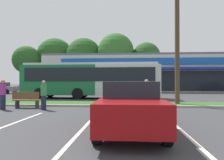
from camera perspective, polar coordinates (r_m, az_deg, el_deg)
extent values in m
cube|color=#2D5B23|center=(13.77, 0.99, -6.67)|extent=(56.00, 2.20, 0.12)
cube|color=#99968C|center=(12.56, 0.69, -7.27)|extent=(56.00, 0.24, 0.12)
cube|color=silver|center=(8.67, -25.36, -10.68)|extent=(0.12, 4.80, 0.01)
cube|color=silver|center=(6.10, -9.93, -15.12)|extent=(0.12, 4.80, 0.01)
cube|color=silver|center=(6.09, 21.22, -15.13)|extent=(0.12, 4.80, 0.01)
cube|color=beige|center=(36.49, 8.33, 1.40)|extent=(30.97, 13.19, 5.48)
cube|color=black|center=(29.86, 9.28, -0.28)|extent=(26.02, 0.08, 2.85)
cube|color=navy|center=(29.26, 9.39, 3.15)|extent=(29.11, 1.40, 0.35)
cube|color=#1959AD|center=(29.96, 9.28, 5.17)|extent=(24.78, 0.16, 0.99)
cube|color=slate|center=(36.70, 8.32, 5.91)|extent=(30.97, 13.19, 0.30)
cylinder|color=#473323|center=(47.61, -22.72, 0.13)|extent=(0.44, 0.44, 4.03)
sphere|color=#23511E|center=(47.84, -22.70, 5.23)|extent=(5.97, 5.97, 5.97)
cylinder|color=#473323|center=(48.77, -15.60, 0.21)|extent=(0.44, 0.44, 4.22)
sphere|color=#23511E|center=(49.11, -15.59, 6.33)|extent=(8.34, 8.34, 8.34)
cylinder|color=#473323|center=(45.09, -7.86, 0.34)|extent=(0.44, 0.44, 4.37)
sphere|color=#23511E|center=(45.44, -7.85, 6.74)|extent=(7.67, 7.67, 7.67)
cylinder|color=#473323|center=(42.74, 1.05, 0.84)|extent=(0.44, 0.44, 5.05)
sphere|color=#2D6026|center=(43.20, 1.05, 7.97)|extent=(7.57, 7.57, 7.57)
cylinder|color=#473323|center=(43.58, 9.56, 0.59)|extent=(0.44, 0.44, 4.70)
sphere|color=#23511E|center=(43.90, 9.55, 6.54)|extent=(5.87, 5.87, 5.87)
cylinder|color=#4C3826|center=(14.48, 17.72, 15.14)|extent=(0.30, 0.30, 10.88)
cube|color=#196638|center=(19.81, -13.94, -0.02)|extent=(6.94, 2.71, 2.70)
cube|color=silver|center=(18.70, 4.48, 0.00)|extent=(5.69, 2.68, 2.70)
cube|color=silver|center=(19.13, -5.92, 4.34)|extent=(12.06, 2.57, 0.20)
cube|color=black|center=(17.80, -6.74, 1.59)|extent=(11.51, 0.33, 1.19)
cube|color=black|center=(18.87, 13.15, 0.99)|extent=(0.11, 2.17, 1.51)
cylinder|color=black|center=(19.90, 7.24, -3.48)|extent=(1.01, 0.32, 1.00)
cylinder|color=black|center=(17.56, 7.49, -3.89)|extent=(1.01, 0.32, 1.00)
cylinder|color=black|center=(20.43, -7.87, -3.41)|extent=(1.01, 0.32, 1.00)
cylinder|color=black|center=(18.16, -9.56, -3.77)|extent=(1.01, 0.32, 1.00)
cylinder|color=black|center=(21.48, -16.85, -3.25)|extent=(1.01, 0.32, 1.00)
cylinder|color=black|center=(19.34, -19.49, -3.55)|extent=(1.01, 0.32, 1.00)
cube|color=brown|center=(13.17, -22.59, -5.22)|extent=(1.60, 0.45, 0.06)
cube|color=brown|center=(12.97, -22.97, -4.05)|extent=(1.60, 0.06, 0.44)
cube|color=#333338|center=(12.93, -20.17, -6.32)|extent=(0.08, 0.36, 0.45)
cube|color=#333338|center=(13.47, -24.92, -6.06)|extent=(0.08, 0.36, 0.45)
cube|color=slate|center=(30.09, -28.58, -2.15)|extent=(4.23, 1.89, 0.63)
cylinder|color=black|center=(30.20, -25.57, -2.76)|extent=(0.64, 0.22, 0.64)
cylinder|color=black|center=(28.65, -27.34, -2.87)|extent=(0.64, 0.22, 0.64)
cube|color=maroon|center=(6.40, 5.22, -8.13)|extent=(1.78, 4.24, 0.75)
cube|color=black|center=(6.56, 5.18, -2.55)|extent=(1.57, 1.91, 0.48)
cylinder|color=black|center=(5.27, 15.05, -13.94)|extent=(0.22, 0.64, 0.64)
cylinder|color=black|center=(5.23, -4.07, -14.06)|extent=(0.22, 0.64, 0.64)
cylinder|color=black|center=(7.81, 11.32, -9.50)|extent=(0.22, 0.64, 0.64)
cylinder|color=black|center=(7.78, -1.31, -9.55)|extent=(0.22, 0.64, 0.64)
cube|color=#B7B7BC|center=(27.09, -16.79, -2.31)|extent=(4.21, 1.86, 0.70)
cube|color=black|center=(27.15, -17.20, -1.07)|extent=(1.89, 1.63, 0.47)
cylinder|color=black|center=(27.51, -13.60, -3.02)|extent=(0.64, 0.22, 0.64)
cylinder|color=black|center=(25.83, -14.78, -3.18)|extent=(0.64, 0.22, 0.64)
cylinder|color=black|center=(28.41, -18.62, -2.92)|extent=(0.64, 0.22, 0.64)
cylinder|color=black|center=(26.79, -20.08, -3.07)|extent=(0.64, 0.22, 0.64)
cube|color=#9E998C|center=(24.16, 5.88, -2.50)|extent=(4.62, 1.74, 0.75)
cube|color=black|center=(24.15, 6.42, -0.99)|extent=(2.08, 1.53, 0.52)
cylinder|color=black|center=(23.35, 2.42, -3.49)|extent=(0.64, 0.22, 0.64)
cylinder|color=black|center=(25.00, 2.52, -3.29)|extent=(0.64, 0.22, 0.64)
cylinder|color=black|center=(23.44, 9.45, -3.47)|extent=(0.64, 0.22, 0.64)
cylinder|color=black|center=(25.09, 9.10, -3.27)|extent=(0.64, 0.22, 0.64)
cylinder|color=black|center=(12.15, 9.62, -5.85)|extent=(0.29, 0.29, 0.81)
cylinder|color=silver|center=(12.10, 9.61, -2.41)|extent=(0.34, 0.34, 0.64)
sphere|color=tan|center=(12.10, 9.61, -0.36)|extent=(0.22, 0.22, 0.22)
cylinder|color=#1E2338|center=(11.89, -18.54, -6.03)|extent=(0.28, 0.28, 0.78)
cylinder|color=#338C4C|center=(11.84, -18.53, -2.66)|extent=(0.33, 0.33, 0.62)
sphere|color=tan|center=(11.83, -18.53, -0.64)|extent=(0.21, 0.21, 0.21)
cylinder|color=#1E2338|center=(12.87, -28.19, -5.51)|extent=(0.29, 0.29, 0.81)
cylinder|color=#99338C|center=(12.82, -28.18, -2.28)|extent=(0.34, 0.34, 0.64)
sphere|color=tan|center=(12.82, -28.17, -0.35)|extent=(0.22, 0.22, 0.22)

